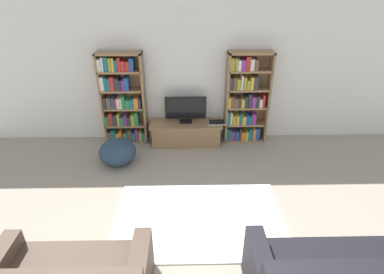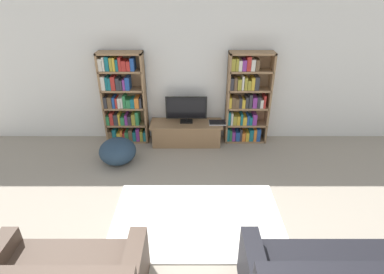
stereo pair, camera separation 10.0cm
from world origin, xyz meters
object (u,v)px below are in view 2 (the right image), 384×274
(bookshelf_right, at_px, (247,100))
(beanbag_ottoman, at_px, (118,151))
(tv_stand, at_px, (187,133))
(laptop, at_px, (218,123))
(bookshelf_left, at_px, (124,100))
(television, at_px, (187,109))

(bookshelf_right, height_order, beanbag_ottoman, bookshelf_right)
(bookshelf_right, relative_size, tv_stand, 1.27)
(tv_stand, bearing_deg, laptop, -1.47)
(bookshelf_left, bearing_deg, television, -4.15)
(bookshelf_right, height_order, tv_stand, bookshelf_right)
(bookshelf_left, relative_size, laptop, 5.51)
(bookshelf_right, bearing_deg, beanbag_ottoman, -160.13)
(television, bearing_deg, bookshelf_left, 175.85)
(beanbag_ottoman, bearing_deg, laptop, 21.34)
(tv_stand, bearing_deg, bookshelf_left, 173.95)
(television, distance_m, laptop, 0.65)
(television, bearing_deg, beanbag_ottoman, -147.72)
(bookshelf_right, bearing_deg, television, -175.55)
(bookshelf_right, height_order, laptop, bookshelf_right)
(bookshelf_left, xyz_separation_m, television, (1.20, -0.09, -0.14))
(laptop, height_order, beanbag_ottoman, laptop)
(tv_stand, distance_m, television, 0.49)
(tv_stand, distance_m, laptop, 0.64)
(bookshelf_left, height_order, laptop, bookshelf_left)
(beanbag_ottoman, bearing_deg, television, 32.28)
(bookshelf_left, height_order, tv_stand, bookshelf_left)
(bookshelf_right, distance_m, television, 1.15)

